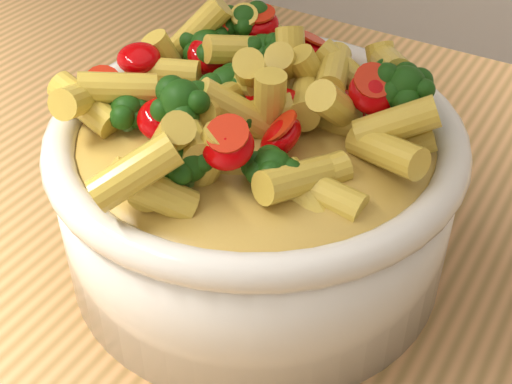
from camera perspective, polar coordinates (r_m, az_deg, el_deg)
The scene contains 3 objects.
table at distance 0.57m, azimuth 2.75°, elevation -15.07°, with size 1.20×0.80×0.90m.
serving_bowl at distance 0.48m, azimuth 0.00°, elevation 0.13°, with size 0.27×0.27×0.12m.
pasta_salad at distance 0.44m, azimuth 0.00°, elevation 7.45°, with size 0.21×0.21×0.05m.
Camera 1 is at (0.15, -0.30, 1.26)m, focal length 50.00 mm.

